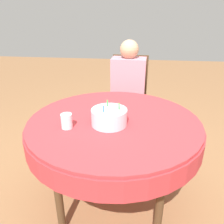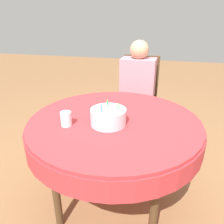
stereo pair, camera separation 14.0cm
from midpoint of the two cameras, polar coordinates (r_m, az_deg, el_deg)
The scene contains 6 objects.
ground_plane at distance 1.86m, azimuth -1.87°, elevation -21.85°, with size 12.00×12.00×0.00m, color #8C603D.
dining_table at distance 1.48m, azimuth -2.19°, elevation -4.83°, with size 1.15×1.15×0.71m.
chair at distance 2.37m, azimuth 2.63°, elevation 3.46°, with size 0.43×0.43×0.95m.
person at distance 2.22m, azimuth 2.38°, elevation 6.55°, with size 0.34×0.32×1.13m.
birthday_cake at distance 1.36m, azimuth -3.69°, elevation -1.35°, with size 0.22×0.22×0.14m.
drinking_glass at distance 1.36m, azimuth -14.68°, elevation -2.37°, with size 0.07×0.07×0.09m.
Camera 1 is at (0.16, -1.29, 1.34)m, focal length 35.00 mm.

